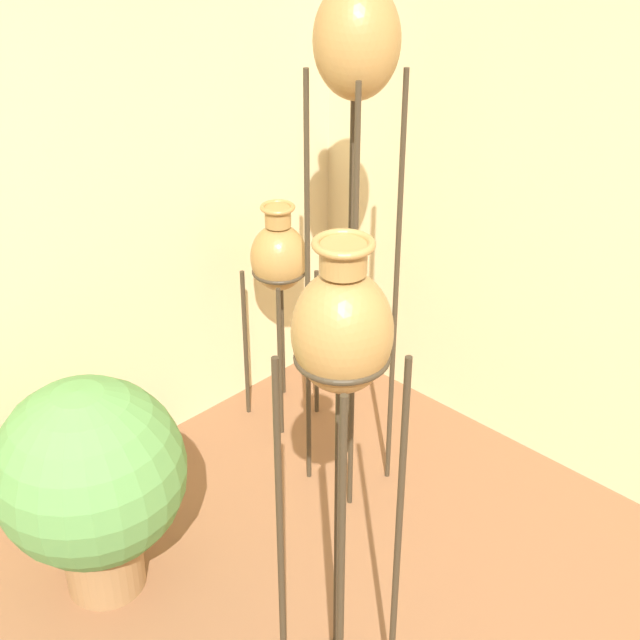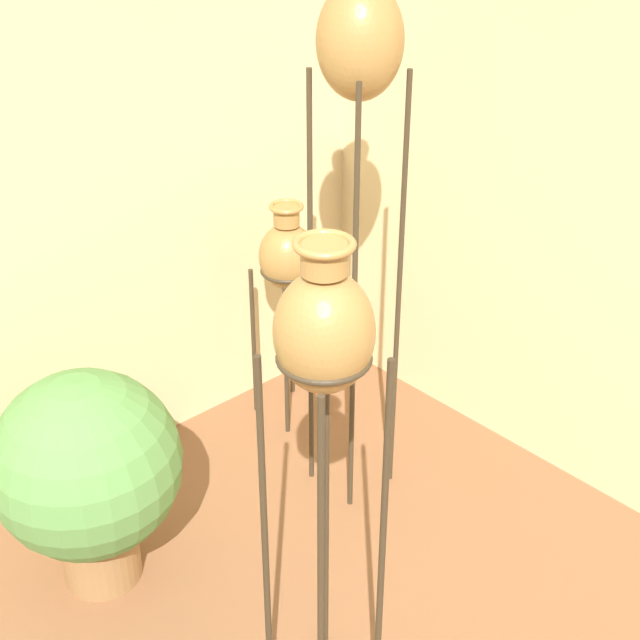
{
  "view_description": "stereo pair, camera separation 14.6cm",
  "coord_description": "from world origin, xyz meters",
  "px_view_note": "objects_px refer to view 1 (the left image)",
  "views": [
    {
      "loc": [
        -0.73,
        -0.62,
        2.42
      ],
      "look_at": [
        1.23,
        1.3,
        0.86
      ],
      "focal_mm": 50.0,
      "sensor_mm": 36.0,
      "label": 1
    },
    {
      "loc": [
        -0.62,
        -0.73,
        2.42
      ],
      "look_at": [
        1.23,
        1.3,
        0.86
      ],
      "focal_mm": 50.0,
      "sensor_mm": 36.0,
      "label": 2
    }
  ],
  "objects_px": {
    "vase_stand_medium": "(342,347)",
    "potted_plant": "(91,478)",
    "vase_stand_short": "(279,260)",
    "vase_stand_tall": "(356,60)"
  },
  "relations": [
    {
      "from": "vase_stand_medium",
      "to": "potted_plant",
      "type": "distance_m",
      "value": 1.21
    },
    {
      "from": "vase_stand_short",
      "to": "potted_plant",
      "type": "relative_size",
      "value": 1.23
    },
    {
      "from": "vase_stand_tall",
      "to": "potted_plant",
      "type": "distance_m",
      "value": 1.64
    },
    {
      "from": "vase_stand_short",
      "to": "potted_plant",
      "type": "bearing_deg",
      "value": -164.81
    },
    {
      "from": "vase_stand_short",
      "to": "potted_plant",
      "type": "distance_m",
      "value": 1.25
    },
    {
      "from": "potted_plant",
      "to": "vase_stand_medium",
      "type": "bearing_deg",
      "value": -72.98
    },
    {
      "from": "vase_stand_medium",
      "to": "vase_stand_short",
      "type": "height_order",
      "value": "vase_stand_medium"
    },
    {
      "from": "vase_stand_medium",
      "to": "potted_plant",
      "type": "height_order",
      "value": "vase_stand_medium"
    },
    {
      "from": "vase_stand_tall",
      "to": "potted_plant",
      "type": "height_order",
      "value": "vase_stand_tall"
    },
    {
      "from": "vase_stand_tall",
      "to": "vase_stand_medium",
      "type": "distance_m",
      "value": 1.13
    }
  ]
}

